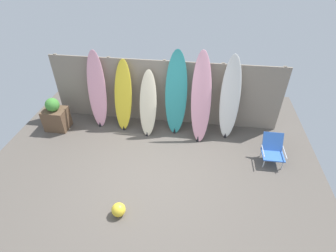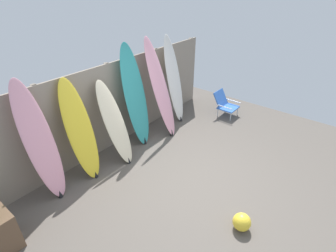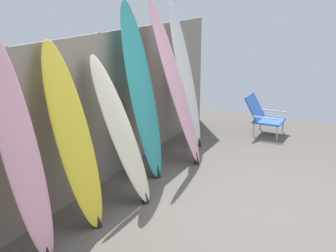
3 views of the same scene
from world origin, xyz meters
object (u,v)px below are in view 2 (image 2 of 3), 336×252
surfboard_pink_0 (40,144)px  beach_ball (242,222)px  surfboard_yellow_1 (80,131)px  surfboard_cream_2 (115,124)px  surfboard_teal_3 (135,97)px  surfboard_white_5 (174,80)px  beach_chair (225,103)px  surfboard_pink_4 (160,89)px

surfboard_pink_0 → beach_ball: surfboard_pink_0 is taller
surfboard_pink_0 → surfboard_yellow_1: (0.69, -0.02, -0.10)m
surfboard_pink_0 → surfboard_cream_2: size_ratio=1.26×
surfboard_cream_2 → surfboard_teal_3: 0.76m
surfboard_white_5 → beach_ball: (-2.09, -2.87, -0.91)m
surfboard_yellow_1 → beach_chair: size_ratio=2.94×
surfboard_pink_0 → beach_chair: surfboard_pink_0 is taller
surfboard_pink_4 → beach_ball: (-1.39, -2.70, -0.95)m
surfboard_white_5 → beach_ball: bearing=-126.1°
surfboard_yellow_1 → surfboard_white_5: bearing=0.6°
surfboard_cream_2 → surfboard_pink_4: surfboard_pink_4 is taller
surfboard_cream_2 → surfboard_pink_4: bearing=-1.0°
surfboard_pink_0 → surfboard_white_5: 3.41m
surfboard_cream_2 → beach_chair: surfboard_cream_2 is taller
surfboard_pink_0 → surfboard_pink_4: 2.71m
surfboard_pink_4 → surfboard_teal_3: bearing=167.0°
surfboard_teal_3 → beach_ball: (-0.76, -2.85, -0.93)m
surfboard_yellow_1 → beach_ball: surfboard_yellow_1 is taller
surfboard_teal_3 → surfboard_white_5: surfboard_teal_3 is taller
surfboard_cream_2 → beach_chair: 3.20m
beach_chair → beach_ball: (-3.12, -1.95, -0.19)m
surfboard_white_5 → beach_chair: bearing=-41.8°
surfboard_teal_3 → beach_chair: surfboard_teal_3 is taller
surfboard_teal_3 → surfboard_pink_4: surfboard_pink_4 is taller
surfboard_cream_2 → surfboard_teal_3: size_ratio=0.75×
surfboard_pink_0 → surfboard_yellow_1: size_ratio=1.11×
surfboard_teal_3 → surfboard_pink_4: bearing=-13.0°
surfboard_yellow_1 → surfboard_pink_0: bearing=178.5°
beach_ball → surfboard_cream_2: bearing=88.9°
surfboard_pink_4 → beach_ball: surfboard_pink_4 is taller
surfboard_cream_2 → beach_ball: surfboard_cream_2 is taller
surfboard_yellow_1 → beach_ball: size_ratio=6.86×
surfboard_teal_3 → beach_chair: 2.63m
surfboard_pink_0 → surfboard_teal_3: bearing=-0.3°
surfboard_pink_0 → beach_chair: (4.44, -0.91, -0.69)m
surfboard_teal_3 → surfboard_white_5: bearing=0.9°
surfboard_cream_2 → beach_chair: (3.07, -0.77, -0.48)m
surfboard_cream_2 → beach_ball: bearing=-91.1°
surfboard_cream_2 → surfboard_pink_4: 1.37m
surfboard_cream_2 → surfboard_white_5: (2.04, 0.14, 0.25)m
surfboard_teal_3 → beach_chair: bearing=-20.8°
surfboard_pink_0 → surfboard_cream_2: surfboard_pink_0 is taller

